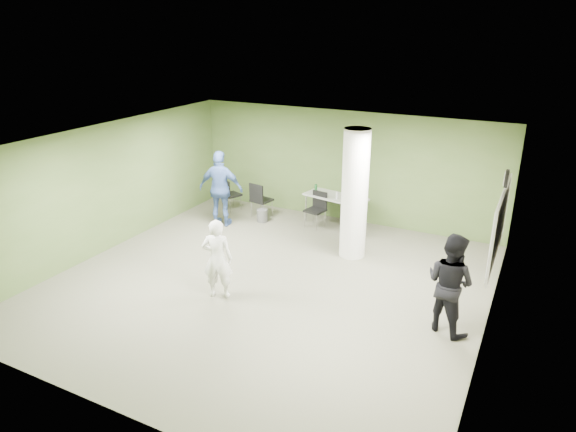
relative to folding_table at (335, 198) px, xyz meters
The scene contains 17 objects.
floor 3.61m from the folding_table, 89.27° to the right, with size 8.00×8.00×0.00m, color #4F503F.
ceiling 4.12m from the folding_table, 89.27° to the right, with size 8.00×8.00×0.00m, color white.
wall_back 0.84m from the folding_table, 84.30° to the left, with size 8.00×0.02×2.80m, color #465E2C.
wall_left 5.36m from the folding_table, 138.12° to the right, with size 0.02×8.00×2.80m, color #465E2C.
wall_right_cream 5.43m from the folding_table, 41.23° to the right, with size 0.02×8.00×2.80m, color beige.
column 1.99m from the folding_table, 55.93° to the right, with size 0.56×0.56×2.80m, color silver.
whiteboard 4.68m from the folding_table, 30.59° to the right, with size 0.05×2.30×1.30m.
wall_clock 4.90m from the folding_table, 30.58° to the right, with size 0.06×0.32×0.32m.
folding_table is the anchor object (origin of this frame).
wastebasket 1.92m from the folding_table, 158.52° to the right, with size 0.28×0.28×0.32m, color #4C4C4C.
chair_back_left 2.96m from the folding_table, behind, with size 0.56×0.56×0.87m.
chair_back_right 1.98m from the folding_table, 166.77° to the right, with size 0.54×0.54×0.93m.
chair_table_left 0.51m from the folding_table, 137.50° to the right, with size 0.51×0.51×0.88m.
chair_table_right 0.76m from the folding_table, 24.15° to the right, with size 0.56×0.56×0.89m.
woman_white 4.41m from the folding_table, 96.89° to the right, with size 0.56×0.37×1.53m, color silver.
man_black 4.99m from the folding_table, 46.29° to the right, with size 0.83×0.65×1.71m, color black.
man_blue 2.84m from the folding_table, 151.76° to the right, with size 1.11×0.46×1.90m, color #39558F.
Camera 1 is at (4.40, -7.78, 4.78)m, focal length 32.00 mm.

